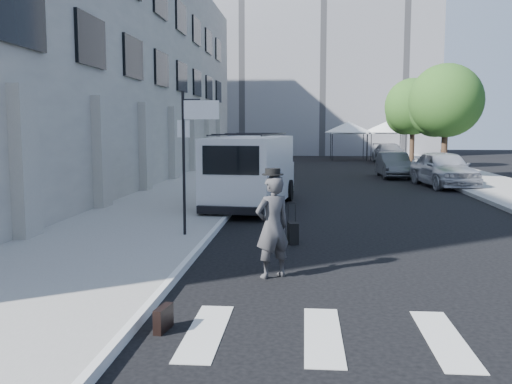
% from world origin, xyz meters
% --- Properties ---
extents(ground, '(120.00, 120.00, 0.00)m').
position_xyz_m(ground, '(0.00, 0.00, 0.00)').
color(ground, black).
rests_on(ground, ground).
extents(sidewalk_left, '(4.50, 48.00, 0.15)m').
position_xyz_m(sidewalk_left, '(-4.25, 16.00, 0.07)').
color(sidewalk_left, gray).
rests_on(sidewalk_left, ground).
extents(sidewalk_right, '(4.00, 56.00, 0.15)m').
position_xyz_m(sidewalk_right, '(9.00, 20.00, 0.07)').
color(sidewalk_right, gray).
rests_on(sidewalk_right, ground).
extents(building_left, '(10.00, 44.00, 12.00)m').
position_xyz_m(building_left, '(-11.50, 18.00, 6.00)').
color(building_left, gray).
rests_on(building_left, ground).
extents(building_far, '(22.00, 12.00, 25.00)m').
position_xyz_m(building_far, '(2.00, 50.00, 12.50)').
color(building_far, slate).
rests_on(building_far, ground).
extents(sign_pole, '(1.03, 0.07, 3.50)m').
position_xyz_m(sign_pole, '(-2.36, 3.20, 2.65)').
color(sign_pole, black).
rests_on(sign_pole, sidewalk_left).
extents(tree_near, '(3.80, 3.83, 6.03)m').
position_xyz_m(tree_near, '(7.50, 20.15, 3.97)').
color(tree_near, black).
rests_on(tree_near, ground).
extents(tree_far, '(3.80, 3.83, 6.03)m').
position_xyz_m(tree_far, '(7.50, 29.15, 3.97)').
color(tree_far, black).
rests_on(tree_far, ground).
extents(tent_left, '(4.00, 4.00, 3.20)m').
position_xyz_m(tent_left, '(4.00, 38.00, 2.71)').
color(tent_left, black).
rests_on(tent_left, ground).
extents(tent_right, '(4.00, 4.00, 3.20)m').
position_xyz_m(tent_right, '(7.20, 38.50, 2.71)').
color(tent_right, black).
rests_on(tent_right, ground).
extents(businessman, '(0.84, 0.77, 1.92)m').
position_xyz_m(businessman, '(-0.25, -0.07, 0.96)').
color(businessman, '#38373A').
rests_on(businessman, ground).
extents(briefcase, '(0.19, 0.45, 0.34)m').
position_xyz_m(briefcase, '(-1.59, -3.00, 0.17)').
color(briefcase, black).
rests_on(briefcase, ground).
extents(suitcase, '(0.30, 0.40, 0.99)m').
position_xyz_m(suitcase, '(0.07, 3.00, 0.27)').
color(suitcase, black).
rests_on(suitcase, ground).
extents(cargo_van, '(2.85, 6.71, 2.44)m').
position_xyz_m(cargo_van, '(-1.47, 9.17, 1.26)').
color(cargo_van, silver).
rests_on(cargo_van, ground).
extents(parked_car_a, '(2.62, 5.18, 1.69)m').
position_xyz_m(parked_car_a, '(6.80, 16.62, 0.85)').
color(parked_car_a, '#B1B3BA').
rests_on(parked_car_a, ground).
extents(parked_car_b, '(1.52, 4.20, 1.38)m').
position_xyz_m(parked_car_b, '(5.23, 21.35, 0.69)').
color(parked_car_b, '#4C5053').
rests_on(parked_car_b, ground).
extents(parked_car_c, '(2.26, 5.21, 1.49)m').
position_xyz_m(parked_car_c, '(6.80, 33.70, 0.75)').
color(parked_car_c, gray).
rests_on(parked_car_c, ground).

